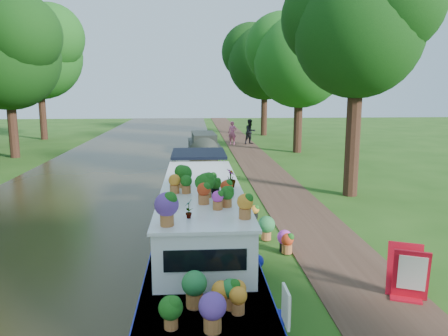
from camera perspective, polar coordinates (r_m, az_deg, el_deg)
ground at (r=14.46m, az=5.86°, el=-6.66°), size 100.00×100.00×0.00m
canal_water at (r=14.70m, az=-18.04°, el=-6.81°), size 10.00×100.00×0.02m
towpath at (r=14.70m, az=10.50°, el=-6.44°), size 2.20×100.00×0.03m
plant_boat at (r=10.92m, az=-2.93°, el=-7.60°), size 2.29×13.52×2.30m
tree_near_overhang at (r=17.96m, az=17.08°, el=17.53°), size 5.52×5.28×8.99m
tree_near_mid at (r=29.60m, az=9.83°, el=14.49°), size 6.90×6.60×9.40m
tree_near_far at (r=40.32m, az=5.33°, el=14.31°), size 7.59×7.26×10.30m
tree_far_c at (r=29.94m, az=-26.54°, el=13.70°), size 7.13×6.82×9.59m
tree_far_d at (r=39.89m, az=-23.11°, el=14.10°), size 8.05×7.70×10.85m
second_boat at (r=29.40m, az=-2.65°, el=3.11°), size 2.16×6.73×1.29m
sandwich_board at (r=9.75m, az=22.89°, el=-12.76°), size 0.75×0.78×1.09m
pedestrian_pink at (r=33.20m, az=1.09°, el=4.61°), size 0.74×0.61×1.76m
pedestrian_dark at (r=33.49m, az=3.46°, el=4.76°), size 1.15×1.07×1.90m
verge_plant at (r=19.13m, az=1.56°, el=-1.67°), size 0.50×0.46×0.48m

